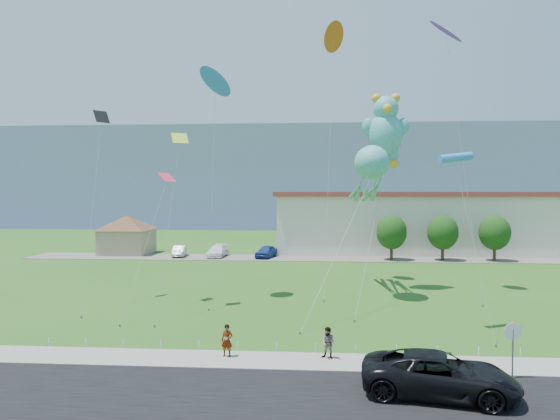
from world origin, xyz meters
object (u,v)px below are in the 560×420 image
object	(u,v)px
parked_car_silver	(179,251)
teddy_bear_kite	(386,129)
warehouse	(499,222)
parked_car_white	(218,251)
pedestrian_right	(329,343)
pavilion	(127,231)
stop_sign	(513,337)
octopus_kite	(370,174)
pedestrian_left	(227,341)
suv	(439,374)
parked_car_blue	(266,251)

from	to	relation	value
parked_car_silver	teddy_bear_kite	world-z (taller)	teddy_bear_kite
warehouse	parked_car_white	xyz separation A→B (m)	(-37.35, -8.59, -3.35)
pedestrian_right	parked_car_white	bearing A→B (deg)	131.17
pavilion	stop_sign	size ratio (longest dim) A/B	3.68
pedestrian_right	warehouse	bearing A→B (deg)	84.47
pavilion	octopus_kite	size ratio (longest dim) A/B	0.53
pavilion	octopus_kite	distance (m)	38.63
warehouse	pedestrian_right	size ratio (longest dim) A/B	40.18
pedestrian_left	pedestrian_right	bearing A→B (deg)	8.95
suv	warehouse	bearing A→B (deg)	-11.27
pedestrian_left	suv	bearing A→B (deg)	-14.82
parked_car_silver	octopus_kite	world-z (taller)	octopus_kite
parked_car_white	pedestrian_left	bearing A→B (deg)	-74.52
pedestrian_left	parked_car_silver	xyz separation A→B (m)	(-12.91, 37.85, -0.14)
octopus_kite	parked_car_blue	bearing A→B (deg)	115.70
suv	pedestrian_right	distance (m)	5.85
parked_car_white	teddy_bear_kite	distance (m)	29.42
stop_sign	parked_car_white	xyz separation A→B (m)	(-20.85, 39.61, -1.09)
pedestrian_left	pavilion	bearing A→B (deg)	125.35
stop_sign	pedestrian_left	size ratio (longest dim) A/B	1.59
pedestrian_right	teddy_bear_kite	bearing A→B (deg)	96.52
pavilion	pedestrian_left	world-z (taller)	pavilion
stop_sign	pedestrian_right	world-z (taller)	stop_sign
pedestrian_left	pedestrian_right	size ratio (longest dim) A/B	1.04
warehouse	pedestrian_left	xyz separation A→B (m)	(-29.35, -46.41, -3.24)
warehouse	pedestrian_right	bearing A→B (deg)	-117.77
pavilion	parked_car_silver	bearing A→B (deg)	-18.30
parked_car_white	parked_car_blue	world-z (taller)	parked_car_blue
suv	parked_car_silver	world-z (taller)	suv
warehouse	suv	xyz separation A→B (m)	(-20.13, -50.34, -3.22)
suv	parked_car_blue	world-z (taller)	suv
octopus_kite	teddy_bear_kite	distance (m)	4.83
warehouse	suv	distance (m)	54.31
pavilion	stop_sign	distance (m)	53.90
pedestrian_left	parked_car_white	xyz separation A→B (m)	(-8.01, 37.82, -0.11)
stop_sign	suv	bearing A→B (deg)	-149.52
stop_sign	parked_car_blue	distance (m)	41.92
octopus_kite	pedestrian_right	bearing A→B (deg)	-102.75
pedestrian_left	teddy_bear_kite	xyz separation A→B (m)	(10.09, 18.37, 12.54)
pedestrian_right	teddy_bear_kite	size ratio (longest dim) A/B	0.09
parked_car_blue	teddy_bear_kite	xyz separation A→B (m)	(11.91, -19.10, 12.61)
parked_car_silver	octopus_kite	size ratio (longest dim) A/B	0.24
parked_car_white	octopus_kite	bearing A→B (deg)	-49.36
pedestrian_right	parked_car_blue	world-z (taller)	pedestrian_right
octopus_kite	teddy_bear_kite	bearing A→B (deg)	57.17
stop_sign	teddy_bear_kite	xyz separation A→B (m)	(-2.75, 20.16, 11.55)
pedestrian_right	parked_car_white	distance (m)	39.92
pavilion	pedestrian_left	distance (m)	45.43
parked_car_blue	pavilion	bearing A→B (deg)	-174.36
stop_sign	teddy_bear_kite	world-z (taller)	teddy_bear_kite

